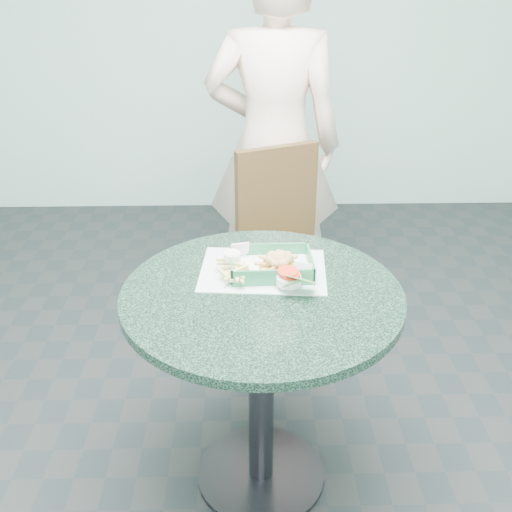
{
  "coord_description": "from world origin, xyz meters",
  "views": [
    {
      "loc": [
        -0.05,
        -1.53,
        1.69
      ],
      "look_at": [
        -0.02,
        0.1,
        0.84
      ],
      "focal_mm": 42.0,
      "sensor_mm": 36.0,
      "label": 1
    }
  ],
  "objects_px": {
    "diner_person": "(274,118)",
    "crab_sandwich": "(279,268)",
    "dining_chair": "(277,241)",
    "food_basket": "(271,273)",
    "sauce_ramekin": "(232,261)",
    "cafe_table": "(262,343)"
  },
  "relations": [
    {
      "from": "dining_chair",
      "to": "crab_sandwich",
      "type": "bearing_deg",
      "value": -115.88
    },
    {
      "from": "cafe_table",
      "to": "dining_chair",
      "type": "height_order",
      "value": "dining_chair"
    },
    {
      "from": "dining_chair",
      "to": "diner_person",
      "type": "height_order",
      "value": "diner_person"
    },
    {
      "from": "food_basket",
      "to": "sauce_ramekin",
      "type": "height_order",
      "value": "sauce_ramekin"
    },
    {
      "from": "food_basket",
      "to": "crab_sandwich",
      "type": "relative_size",
      "value": 2.11
    },
    {
      "from": "diner_person",
      "to": "sauce_ramekin",
      "type": "height_order",
      "value": "diner_person"
    },
    {
      "from": "cafe_table",
      "to": "crab_sandwich",
      "type": "distance_m",
      "value": 0.24
    },
    {
      "from": "food_basket",
      "to": "sauce_ramekin",
      "type": "distance_m",
      "value": 0.13
    },
    {
      "from": "cafe_table",
      "to": "crab_sandwich",
      "type": "height_order",
      "value": "crab_sandwich"
    },
    {
      "from": "diner_person",
      "to": "crab_sandwich",
      "type": "xyz_separation_m",
      "value": [
        -0.03,
        -1.05,
        -0.19
      ]
    },
    {
      "from": "diner_person",
      "to": "crab_sandwich",
      "type": "distance_m",
      "value": 1.07
    },
    {
      "from": "food_basket",
      "to": "sauce_ramekin",
      "type": "bearing_deg",
      "value": 170.98
    },
    {
      "from": "cafe_table",
      "to": "food_basket",
      "type": "relative_size",
      "value": 3.32
    },
    {
      "from": "food_basket",
      "to": "diner_person",
      "type": "bearing_deg",
      "value": 86.84
    },
    {
      "from": "sauce_ramekin",
      "to": "food_basket",
      "type": "bearing_deg",
      "value": -9.02
    },
    {
      "from": "dining_chair",
      "to": "sauce_ramekin",
      "type": "xyz_separation_m",
      "value": [
        -0.18,
        -0.69,
        0.27
      ]
    },
    {
      "from": "dining_chair",
      "to": "crab_sandwich",
      "type": "distance_m",
      "value": 0.78
    },
    {
      "from": "dining_chair",
      "to": "crab_sandwich",
      "type": "height_order",
      "value": "dining_chair"
    },
    {
      "from": "dining_chair",
      "to": "food_basket",
      "type": "height_order",
      "value": "dining_chair"
    },
    {
      "from": "dining_chair",
      "to": "food_basket",
      "type": "relative_size",
      "value": 3.64
    },
    {
      "from": "crab_sandwich",
      "to": "sauce_ramekin",
      "type": "relative_size",
      "value": 2.25
    },
    {
      "from": "cafe_table",
      "to": "diner_person",
      "type": "relative_size",
      "value": 0.43
    }
  ]
}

